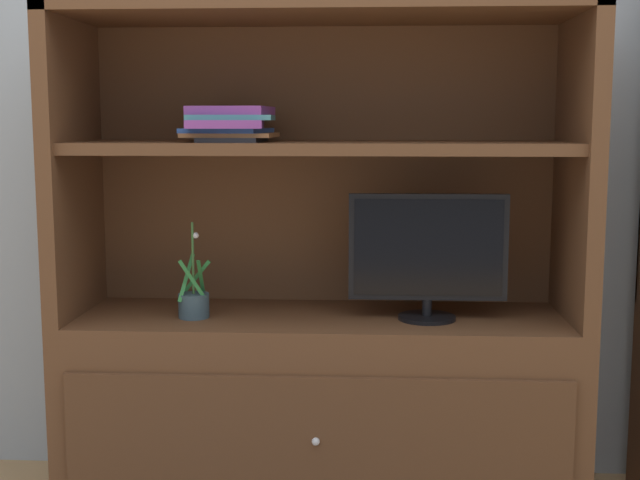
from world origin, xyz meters
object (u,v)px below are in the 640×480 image
media_console (321,355)px  tv_monitor (428,253)px  magazine_stack (230,124)px  potted_plant (194,303)px

media_console → tv_monitor: media_console is taller
media_console → magazine_stack: size_ratio=4.45×
tv_monitor → magazine_stack: (-0.62, 0.05, 0.40)m
media_console → magazine_stack: (-0.29, -0.01, 0.74)m
tv_monitor → potted_plant: 0.75m
media_console → magazine_stack: 0.80m
potted_plant → tv_monitor: bearing=1.1°
potted_plant → magazine_stack: magazine_stack is taller
potted_plant → magazine_stack: (0.11, 0.06, 0.56)m
tv_monitor → media_console: bearing=171.0°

